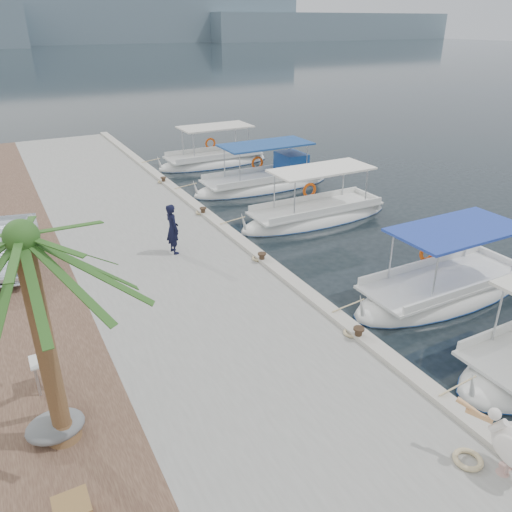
{
  "coord_description": "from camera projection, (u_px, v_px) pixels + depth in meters",
  "views": [
    {
      "loc": [
        -7.53,
        -11.47,
        7.72
      ],
      "look_at": [
        -1.0,
        0.7,
        1.2
      ],
      "focal_mm": 35.0,
      "sensor_mm": 36.0,
      "label": 1
    }
  ],
  "objects": [
    {
      "name": "fishing_caique_d",
      "position": [
        264.0,
        184.0,
        25.49
      ],
      "size": [
        7.59,
        2.36,
        2.83
      ],
      "color": "white",
      "rests_on": "ground"
    },
    {
      "name": "parked_car",
      "position": [
        4.0,
        245.0,
        16.01
      ],
      "size": [
        2.4,
        4.46,
        1.39
      ],
      "primitive_type": "imported",
      "rotation": [
        0.0,
        0.0,
        -0.23
      ],
      "color": "silver",
      "rests_on": "cobblestone_strip"
    },
    {
      "name": "mooring_bollards",
      "position": [
        262.0,
        257.0,
        16.4
      ],
      "size": [
        0.28,
        20.28,
        0.33
      ],
      "color": "black",
      "rests_on": "concrete_quay"
    },
    {
      "name": "rope_coil",
      "position": [
        468.0,
        460.0,
        9.0
      ],
      "size": [
        0.54,
        0.54,
        0.1
      ],
      "primitive_type": "torus",
      "color": "#C6B284",
      "rests_on": "concrete_quay"
    },
    {
      "name": "pelican",
      "position": [
        512.0,
        444.0,
        8.59
      ],
      "size": [
        0.86,
        1.51,
        1.18
      ],
      "color": "tan",
      "rests_on": "concrete_quay"
    },
    {
      "name": "ground",
      "position": [
        295.0,
        292.0,
        15.65
      ],
      "size": [
        400.0,
        400.0,
        0.0
      ],
      "primitive_type": "plane",
      "color": "black",
      "rests_on": "ground"
    },
    {
      "name": "folding_table",
      "position": [
        45.0,
        367.0,
        10.65
      ],
      "size": [
        0.55,
        0.55,
        0.73
      ],
      "color": "silver",
      "rests_on": "cobblestone_strip"
    },
    {
      "name": "quay_curb",
      "position": [
        221.0,
        225.0,
        19.31
      ],
      "size": [
        0.44,
        40.0,
        0.12
      ],
      "primitive_type": "cube",
      "color": "#B1AB9D",
      "rests_on": "concrete_quay"
    },
    {
      "name": "distant_hills",
      "position": [
        74.0,
        21.0,
        185.66
      ],
      "size": [
        330.0,
        60.0,
        18.0
      ],
      "color": "slate",
      "rests_on": "ground"
    },
    {
      "name": "fishing_caique_c",
      "position": [
        316.0,
        217.0,
        21.32
      ],
      "size": [
        7.17,
        2.13,
        2.83
      ],
      "color": "white",
      "rests_on": "ground"
    },
    {
      "name": "fishing_caique_e",
      "position": [
        214.0,
        162.0,
        29.6
      ],
      "size": [
        6.9,
        2.38,
        2.83
      ],
      "color": "white",
      "rests_on": "ground"
    },
    {
      "name": "cobblestone_strip",
      "position": [
        3.0,
        276.0,
        16.11
      ],
      "size": [
        4.0,
        40.0,
        0.5
      ],
      "primitive_type": "cube",
      "color": "#50362A",
      "rests_on": "ground"
    },
    {
      "name": "concrete_quay",
      "position": [
        153.0,
        246.0,
        18.25
      ],
      "size": [
        6.0,
        40.0,
        0.5
      ],
      "primitive_type": "cube",
      "color": "gray",
      "rests_on": "ground"
    },
    {
      "name": "tarp_bundle",
      "position": [
        55.0,
        426.0,
        9.53
      ],
      "size": [
        1.1,
        0.9,
        0.4
      ],
      "primitive_type": "ellipsoid",
      "color": "slate",
      "rests_on": "cobblestone_strip"
    },
    {
      "name": "fishing_caique_b",
      "position": [
        443.0,
        292.0,
        15.42
      ],
      "size": [
        6.7,
        2.35,
        2.83
      ],
      "color": "white",
      "rests_on": "ground"
    },
    {
      "name": "fisherman",
      "position": [
        173.0,
        229.0,
        16.81
      ],
      "size": [
        0.47,
        0.67,
        1.74
      ],
      "primitive_type": "imported",
      "rotation": [
        0.0,
        0.0,
        1.66
      ],
      "color": "black",
      "rests_on": "concrete_quay"
    },
    {
      "name": "date_palm",
      "position": [
        22.0,
        239.0,
        7.79
      ],
      "size": [
        4.6,
        4.6,
        5.07
      ],
      "color": "brown",
      "rests_on": "cobblestone_strip"
    }
  ]
}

